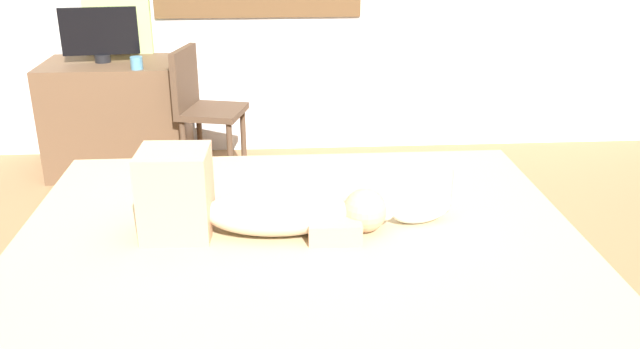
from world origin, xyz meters
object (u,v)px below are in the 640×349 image
Objects in this scene: cup at (137,63)px; tv_monitor at (100,34)px; cat at (416,207)px; desk at (119,117)px; chair_by_desk at (201,104)px; person_lying at (251,205)px; bed at (299,285)px.

tv_monitor is at bearing 139.53° from cup.
cup reaches higher than cat.
cat is at bearing -50.40° from tv_monitor.
desk is at bearing 128.59° from cat.
chair_by_desk is at bearing 1.68° from cup.
cup is at bearing -178.32° from chair_by_desk.
chair_by_desk is (-1.02, 1.79, -0.06)m from cat.
person_lying is 1.95× the size of tv_monitor.
tv_monitor reaches higher than bed.
bed is 0.41m from person_lying.
person_lying is at bearing -63.80° from tv_monitor.
bed is 0.57m from cat.
bed is at bearing -61.01° from desk.
cat is at bearing -51.41° from desk.
desk reaches higher than bed.
cat is 2.62m from tv_monitor.
person_lying is 1.97m from cup.
bed is 1.92m from chair_by_desk.
tv_monitor is at bearing 129.60° from cat.
cat is 2.56m from desk.
person_lying is at bearing -176.49° from bed.
person_lying is 2.67× the size of cat.
bed is 2.10m from cup.
chair_by_desk reaches higher than desk.
person_lying is at bearing -65.14° from desk.
chair_by_desk is (0.63, -0.21, -0.41)m from tv_monitor.
desk is 0.55m from tv_monitor.
person_lying is 12.03× the size of cup.
cup is at bearing -40.47° from tv_monitor.
cup is (-0.92, 1.81, 0.53)m from bed.
bed is 6.39× the size of cat.
cat is at bearing -51.88° from cup.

